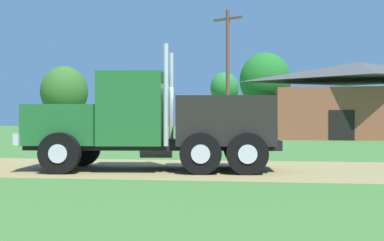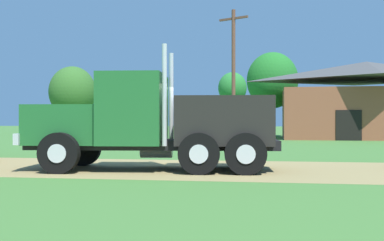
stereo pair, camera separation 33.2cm
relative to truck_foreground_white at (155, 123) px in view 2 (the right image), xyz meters
The scene contains 8 objects.
ground_plane 1.55m from the truck_foreground_white, 52.45° to the left, with size 200.00×200.00×0.00m, color #427331.
dirt_track 1.55m from the truck_foreground_white, 52.45° to the left, with size 120.00×5.90×0.01m, color #95824F.
truck_foreground_white is the anchor object (origin of this frame).
shed_building 28.12m from the truck_foreground_white, 66.86° to the left, with size 13.76×8.58×6.11m.
utility_pole_near 19.07m from the truck_foreground_white, 86.97° to the left, with size 2.03×1.11×8.98m.
tree_left 38.84m from the truck_foreground_white, 116.56° to the left, with size 4.96×4.96×7.21m.
tree_mid 42.97m from the truck_foreground_white, 91.12° to the left, with size 3.37×3.37×7.14m.
tree_right 31.05m from the truck_foreground_white, 83.09° to the left, with size 4.67×4.67×7.69m.
Camera 2 is at (2.86, -14.34, 1.47)m, focal length 44.78 mm.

